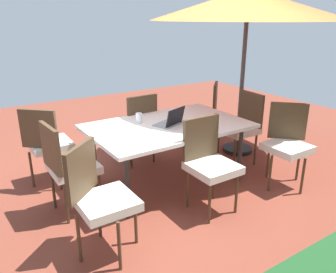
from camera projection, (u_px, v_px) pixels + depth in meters
name	position (u px, v px, depth m)	size (l,w,h in m)	color
ground_plane	(168.00, 183.00, 4.22)	(10.00, 10.00, 0.02)	brown
dining_table	(168.00, 128.00, 3.98)	(1.83, 1.18, 0.75)	silver
patio_umbrella	(248.00, 5.00, 4.48)	(2.62, 2.62, 2.29)	#4C4C4C
chair_northwest	(287.00, 141.00, 4.01)	(0.59, 0.59, 0.98)	silver
chair_southwest	(205.00, 110.00, 5.31)	(0.59, 0.59, 0.98)	silver
chair_west	(242.00, 125.00, 4.61)	(0.48, 0.47, 0.98)	silver
chair_north	(209.00, 160.00, 3.48)	(0.46, 0.46, 0.98)	silver
chair_east	(68.00, 164.00, 3.40)	(0.48, 0.46, 0.98)	silver
chair_south	(137.00, 125.00, 4.60)	(0.46, 0.47, 0.98)	silver
chair_southeast	(47.00, 141.00, 3.99)	(0.59, 0.59, 0.98)	silver
chair_northeast	(99.00, 195.00, 2.81)	(0.58, 0.59, 0.98)	silver
laptop	(170.00, 121.00, 3.93)	(0.39, 0.34, 0.21)	gray
cup	(139.00, 118.00, 4.02)	(0.08, 0.08, 0.11)	white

